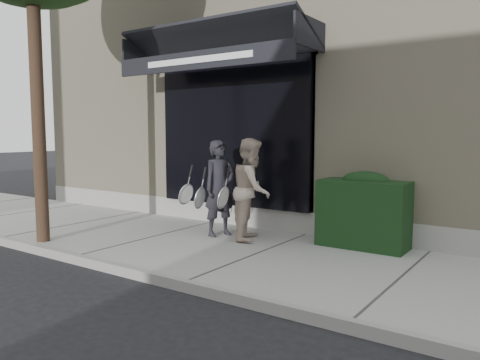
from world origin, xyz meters
The scene contains 7 objects.
ground centered at (0.00, 0.00, 0.00)m, with size 80.00×80.00×0.00m, color black.
sidewalk centered at (0.00, 0.00, 0.06)m, with size 20.00×3.00×0.12m, color gray.
curb centered at (0.00, -1.55, 0.07)m, with size 20.00×0.10×0.14m, color gray.
building_facade centered at (-0.01, 4.96, 2.74)m, with size 14.30×8.04×5.64m.
hedge centered at (1.10, 1.25, 0.66)m, with size 1.30×0.70×1.14m.
pedestrian_front centered at (-1.15, 0.62, 0.91)m, with size 0.83×0.83×1.59m.
pedestrian_back centered at (-0.56, 0.70, 0.93)m, with size 0.88×0.98×1.62m.
Camera 1 is at (3.50, -5.51, 1.82)m, focal length 35.00 mm.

